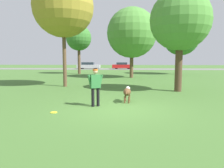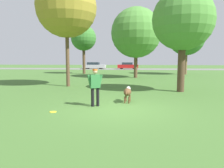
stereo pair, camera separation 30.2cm
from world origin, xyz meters
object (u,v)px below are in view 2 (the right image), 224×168
object	(u,v)px
tree_far_right	(187,37)
dog	(128,92)
parked_car_red	(128,66)
person	(95,85)
tree_mid_center	(136,33)
tree_near_left	(66,7)
frisbee	(53,112)
tree_far_left	(84,38)
tree_near_right	(183,20)
parked_car_silver	(94,66)

from	to	relation	value
tree_far_right	dog	bearing A→B (deg)	-110.66
dog	parked_car_red	world-z (taller)	parked_car_red
person	tree_mid_center	world-z (taller)	tree_mid_center
dog	tree_near_left	world-z (taller)	tree_near_left
tree_far_right	tree_near_left	bearing A→B (deg)	-131.37
frisbee	tree_near_left	world-z (taller)	tree_near_left
person	tree_mid_center	size ratio (longest dim) A/B	0.22
tree_far_left	tree_near_left	distance (m)	13.08
tree_far_left	tree_far_right	bearing A→B (deg)	-0.30
dog	frisbee	distance (m)	3.54
frisbee	tree_mid_center	bearing A→B (deg)	77.67
dog	tree_far_left	xyz separation A→B (m)	(-6.12, 18.38, 4.15)
dog	tree_near_right	world-z (taller)	tree_near_right
dog	tree_far_left	bearing A→B (deg)	23.28
tree_mid_center	tree_near_left	distance (m)	9.16
tree_far_right	parked_car_red	xyz separation A→B (m)	(-7.54, 13.62, -3.98)
person	frisbee	world-z (taller)	person
frisbee	tree_near_left	xyz separation A→B (m)	(-1.67, 7.61, 5.58)
tree_far_right	tree_mid_center	size ratio (longest dim) A/B	0.95
tree_mid_center	person	bearing A→B (deg)	-97.75
dog	tree_mid_center	bearing A→B (deg)	2.36
tree_far_left	parked_car_red	bearing A→B (deg)	67.97
tree_near_left	tree_near_right	world-z (taller)	tree_near_left
tree_mid_center	dog	bearing A→B (deg)	-92.50
parked_car_red	parked_car_silver	bearing A→B (deg)	179.14
dog	tree_mid_center	distance (m)	13.72
tree_far_right	tree_near_right	xyz separation A→B (m)	(-3.75, -14.77, -0.36)
person	tree_far_right	size ratio (longest dim) A/B	0.23
tree_far_right	parked_car_red	bearing A→B (deg)	118.96
tree_near_right	parked_car_red	size ratio (longest dim) A/B	1.57
dog	tree_far_left	size ratio (longest dim) A/B	0.18
dog	parked_car_red	size ratio (longest dim) A/B	0.29
parked_car_red	frisbee	bearing A→B (deg)	-94.01
tree_far_left	tree_near_right	xyz separation A→B (m)	(9.27, -14.84, -0.36)
frisbee	person	bearing A→B (deg)	39.43
person	parked_car_red	distance (m)	32.94
tree_mid_center	tree_far_left	bearing A→B (deg)	141.52
dog	tree_near_right	xyz separation A→B (m)	(3.15, 3.54, 3.79)
tree_far_left	tree_near_right	size ratio (longest dim) A/B	1.03
tree_mid_center	tree_near_left	size ratio (longest dim) A/B	0.94
tree_far_left	tree_mid_center	xyz separation A→B (m)	(6.69, -5.32, 0.03)
tree_near_right	tree_mid_center	bearing A→B (deg)	105.17
tree_near_left	parked_car_red	bearing A→B (deg)	81.85
person	parked_car_red	xyz separation A→B (m)	(0.71, 32.93, -0.29)
tree_near_left	tree_near_right	distance (m)	7.93
tree_far_left	parked_car_red	world-z (taller)	tree_far_left
frisbee	tree_far_left	world-z (taller)	tree_far_left
person	parked_car_silver	bearing A→B (deg)	74.72
person	tree_far_left	size ratio (longest dim) A/B	0.25
person	frisbee	bearing A→B (deg)	-165.88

